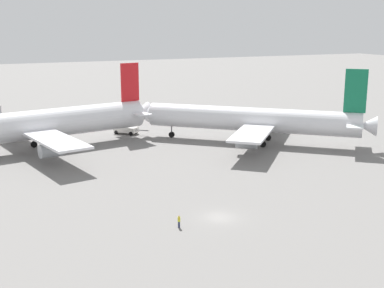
{
  "coord_description": "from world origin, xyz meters",
  "views": [
    {
      "loc": [
        -30.71,
        -57.27,
        25.31
      ],
      "look_at": [
        7.7,
        25.35,
        4.0
      ],
      "focal_mm": 47.97,
      "sensor_mm": 36.0,
      "label": 1
    }
  ],
  "objects_px": {
    "airliner_at_gate_left": "(22,127)",
    "airliner_being_pushed": "(254,120)",
    "pushback_tug": "(125,129)",
    "ground_crew_marshaller_foreground": "(179,221)"
  },
  "relations": [
    {
      "from": "airliner_being_pushed",
      "to": "pushback_tug",
      "type": "xyz_separation_m",
      "value": [
        -22.38,
        20.94,
        -3.88
      ]
    },
    {
      "from": "airliner_at_gate_left",
      "to": "airliner_being_pushed",
      "type": "height_order",
      "value": "airliner_at_gate_left"
    },
    {
      "from": "airliner_being_pushed",
      "to": "pushback_tug",
      "type": "height_order",
      "value": "airliner_being_pushed"
    },
    {
      "from": "pushback_tug",
      "to": "ground_crew_marshaller_foreground",
      "type": "height_order",
      "value": "pushback_tug"
    },
    {
      "from": "airliner_at_gate_left",
      "to": "pushback_tug",
      "type": "bearing_deg",
      "value": 20.41
    },
    {
      "from": "airliner_at_gate_left",
      "to": "pushback_tug",
      "type": "relative_size",
      "value": 8.13
    },
    {
      "from": "airliner_at_gate_left",
      "to": "airliner_being_pushed",
      "type": "xyz_separation_m",
      "value": [
        46.68,
        -11.91,
        -0.29
      ]
    },
    {
      "from": "airliner_being_pushed",
      "to": "pushback_tug",
      "type": "relative_size",
      "value": 5.76
    },
    {
      "from": "airliner_at_gate_left",
      "to": "airliner_being_pushed",
      "type": "relative_size",
      "value": 1.41
    },
    {
      "from": "ground_crew_marshaller_foreground",
      "to": "airliner_at_gate_left",
      "type": "bearing_deg",
      "value": 104.65
    }
  ]
}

